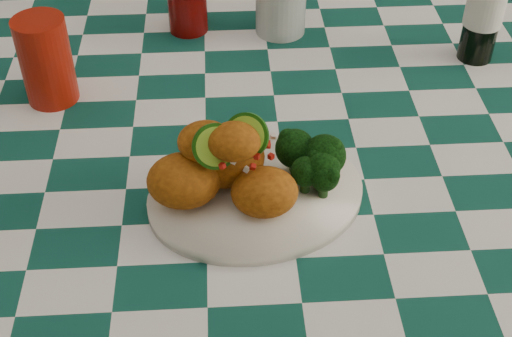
{
  "coord_description": "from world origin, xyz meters",
  "views": [
    {
      "loc": [
        0.02,
        -0.81,
        1.4
      ],
      "look_at": [
        0.06,
        -0.16,
        0.84
      ],
      "focal_mm": 50.0,
      "sensor_mm": 36.0,
      "label": 1
    }
  ],
  "objects_px": {
    "red_tumbler": "(46,60)",
    "plate": "(256,196)",
    "fried_chicken_pile": "(235,159)",
    "wooden_chair_right": "(348,66)",
    "dining_table": "(216,299)",
    "wooden_chair_left": "(113,46)"
  },
  "relations": [
    {
      "from": "red_tumbler",
      "to": "plate",
      "type": "bearing_deg",
      "value": -40.07
    },
    {
      "from": "fried_chicken_pile",
      "to": "wooden_chair_right",
      "type": "height_order",
      "value": "fried_chicken_pile"
    },
    {
      "from": "red_tumbler",
      "to": "wooden_chair_right",
      "type": "height_order",
      "value": "red_tumbler"
    },
    {
      "from": "plate",
      "to": "wooden_chair_right",
      "type": "xyz_separation_m",
      "value": [
        0.29,
        0.86,
        -0.38
      ]
    },
    {
      "from": "dining_table",
      "to": "fried_chicken_pile",
      "type": "relative_size",
      "value": 9.94
    },
    {
      "from": "wooden_chair_right",
      "to": "wooden_chair_left",
      "type": "bearing_deg",
      "value": -168.08
    },
    {
      "from": "wooden_chair_left",
      "to": "red_tumbler",
      "type": "bearing_deg",
      "value": -88.51
    },
    {
      "from": "wooden_chair_left",
      "to": "wooden_chair_right",
      "type": "relative_size",
      "value": 1.18
    },
    {
      "from": "plate",
      "to": "red_tumbler",
      "type": "relative_size",
      "value": 2.07
    },
    {
      "from": "dining_table",
      "to": "plate",
      "type": "distance_m",
      "value": 0.44
    },
    {
      "from": "red_tumbler",
      "to": "wooden_chair_right",
      "type": "distance_m",
      "value": 0.95
    },
    {
      "from": "fried_chicken_pile",
      "to": "red_tumbler",
      "type": "distance_m",
      "value": 0.36
    },
    {
      "from": "wooden_chair_left",
      "to": "dining_table",
      "type": "bearing_deg",
      "value": -70.97
    },
    {
      "from": "plate",
      "to": "red_tumbler",
      "type": "xyz_separation_m",
      "value": [
        -0.29,
        0.24,
        0.06
      ]
    },
    {
      "from": "plate",
      "to": "wooden_chair_left",
      "type": "distance_m",
      "value": 0.96
    },
    {
      "from": "plate",
      "to": "wooden_chair_left",
      "type": "height_order",
      "value": "wooden_chair_left"
    },
    {
      "from": "fried_chicken_pile",
      "to": "wooden_chair_left",
      "type": "relative_size",
      "value": 0.17
    },
    {
      "from": "dining_table",
      "to": "plate",
      "type": "relative_size",
      "value": 6.13
    },
    {
      "from": "fried_chicken_pile",
      "to": "wooden_chair_left",
      "type": "height_order",
      "value": "wooden_chair_left"
    },
    {
      "from": "dining_table",
      "to": "wooden_chair_left",
      "type": "bearing_deg",
      "value": 108.22
    },
    {
      "from": "plate",
      "to": "dining_table",
      "type": "bearing_deg",
      "value": 110.86
    },
    {
      "from": "dining_table",
      "to": "plate",
      "type": "bearing_deg",
      "value": -69.14
    }
  ]
}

